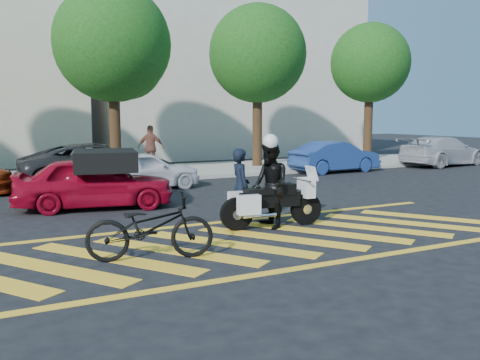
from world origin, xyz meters
name	(u,v)px	position (x,y,z in m)	size (l,w,h in m)	color
ground	(258,241)	(0.00, 0.00, 0.00)	(90.00, 90.00, 0.00)	black
sidewalk	(116,174)	(0.00, 12.00, 0.07)	(60.00, 5.00, 0.15)	#9E998E
crosswalk	(256,241)	(-0.04, 0.00, 0.00)	(12.33, 4.00, 0.01)	yellow
building_right	(224,67)	(9.00, 21.00, 5.50)	(16.00, 8.00, 11.00)	beige
tree_center	(115,48)	(0.13, 12.06, 5.10)	(4.60, 4.60, 7.56)	black
tree_right	(259,58)	(6.63, 12.06, 5.05)	(4.40, 4.40, 7.41)	black
tree_far_right	(371,66)	(13.13, 12.06, 4.94)	(4.00, 4.00, 7.10)	black
officer_bike	(240,187)	(0.37, 1.49, 0.86)	(0.63, 0.41, 1.72)	black
bicycle	(150,227)	(-2.26, -0.34, 0.56)	(0.75, 2.14, 1.13)	black
police_motorcycle	(271,202)	(0.82, 0.92, 0.57)	(2.39, 0.79, 1.05)	black
officer_moto	(270,185)	(0.80, 0.92, 0.94)	(0.92, 0.72, 1.89)	black
red_convertible	(95,182)	(-2.16, 5.03, 0.69)	(1.64, 4.07, 1.39)	maroon
parked_mid_left	(101,165)	(-1.15, 9.20, 0.75)	(2.49, 5.40, 1.50)	black
parked_mid_right	(142,170)	(-0.10, 7.80, 0.65)	(1.53, 3.80, 1.30)	white
parked_right	(335,157)	(8.82, 9.20, 0.67)	(1.42, 4.07, 1.34)	navy
parked_far_right	(442,151)	(15.30, 9.20, 0.72)	(2.01, 4.95, 1.44)	#ABACB3
pedestrian_right	(151,148)	(1.57, 12.36, 1.10)	(1.11, 0.46, 1.89)	brown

